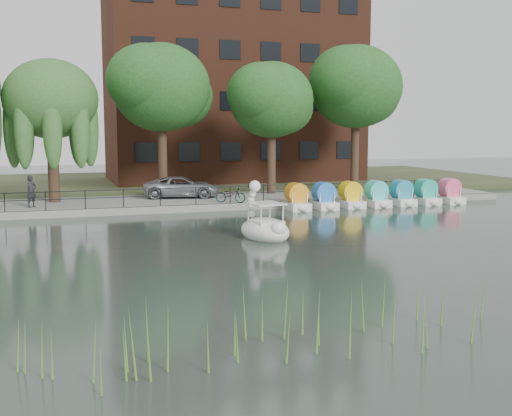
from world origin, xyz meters
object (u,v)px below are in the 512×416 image
bicycle (231,194)px  pedestrian (31,189)px  minivan (182,185)px  swan_boat (264,226)px

bicycle → pedestrian: bearing=111.4°
minivan → bicycle: 4.03m
pedestrian → swan_boat: (9.55, -10.84, -0.86)m
minivan → pedestrian: pedestrian is taller
minivan → swan_boat: swan_boat is taller
bicycle → swan_boat: swan_boat is taller
minivan → bicycle: size_ratio=3.10×
minivan → pedestrian: bearing=114.7°
minivan → swan_boat: (0.88, -12.98, -0.62)m
minivan → pedestrian: size_ratio=2.70×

